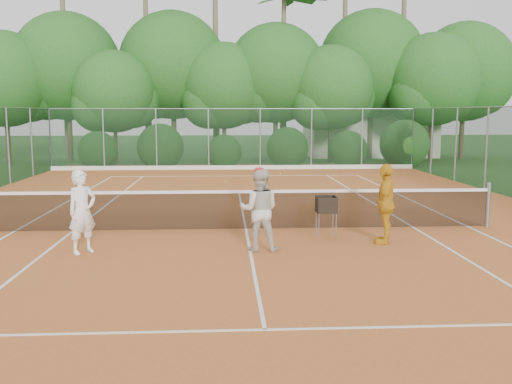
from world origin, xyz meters
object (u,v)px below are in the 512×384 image
player_center_grp (259,210)px  player_yellow (386,204)px  ball_hopper (326,205)px  player_white (82,212)px

player_center_grp → player_yellow: bearing=10.5°
player_yellow → ball_hopper: (-1.21, 0.41, -0.09)m
player_center_grp → ball_hopper: bearing=30.9°
player_white → player_yellow: 6.29m
player_center_grp → player_yellow: 2.79m
player_white → ball_hopper: bearing=-35.0°
ball_hopper → player_center_grp: bearing=-160.7°
player_center_grp → player_white: bearing=-179.7°
player_white → ball_hopper: player_white is taller
player_yellow → player_white: bearing=-64.5°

